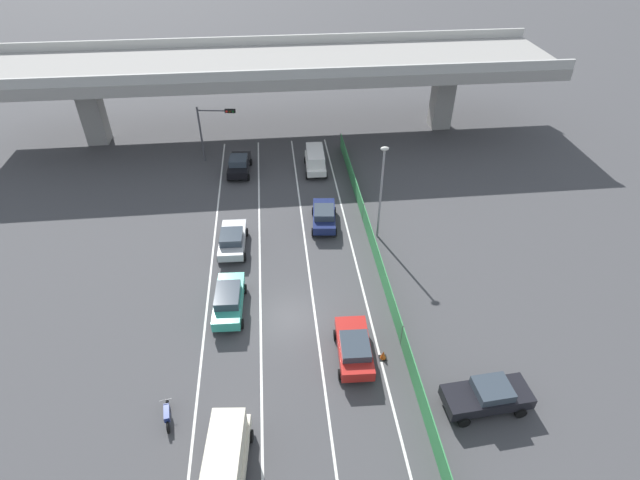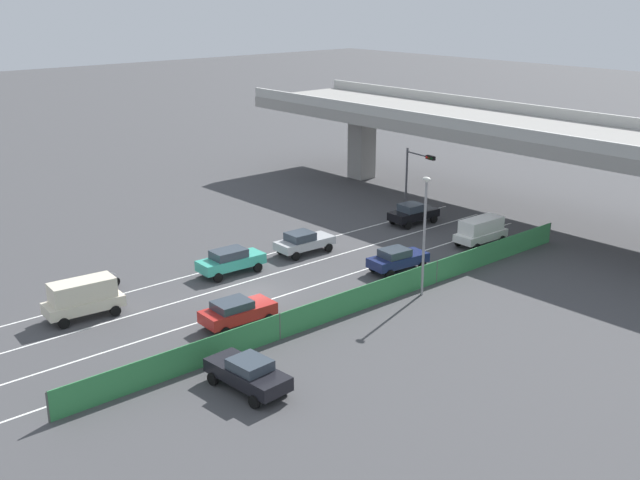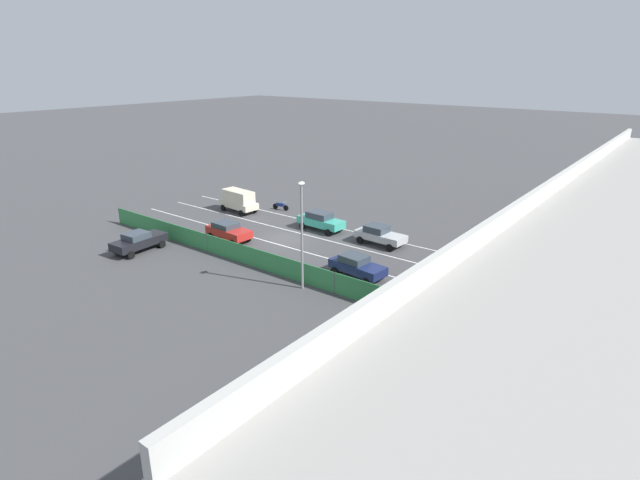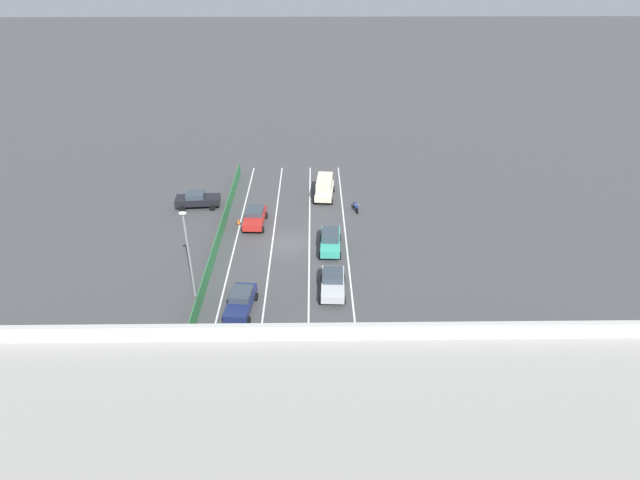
{
  "view_description": "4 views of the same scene",
  "coord_description": "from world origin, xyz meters",
  "px_view_note": "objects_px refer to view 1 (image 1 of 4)",
  "views": [
    {
      "loc": [
        -0.28,
        -22.08,
        22.92
      ],
      "look_at": [
        2.77,
        6.71,
        0.9
      ],
      "focal_mm": 27.66,
      "sensor_mm": 36.0,
      "label": 1
    },
    {
      "loc": [
        37.39,
        -26.86,
        18.44
      ],
      "look_at": [
        -2.11,
        7.68,
        1.36
      ],
      "focal_mm": 43.49,
      "sensor_mm": 36.0,
      "label": 2
    },
    {
      "loc": [
        31.95,
        28.52,
        14.9
      ],
      "look_at": [
        1.83,
        5.21,
        1.45
      ],
      "focal_mm": 28.19,
      "sensor_mm": 36.0,
      "label": 3
    },
    {
      "loc": [
        -2.24,
        41.09,
        25.03
      ],
      "look_at": [
        -2.71,
        2.25,
        1.72
      ],
      "focal_mm": 28.88,
      "sensor_mm": 36.0,
      "label": 4
    }
  ],
  "objects_px": {
    "car_sedan_silver": "(232,239)",
    "car_sedan_black": "(239,164)",
    "car_sedan_red": "(354,347)",
    "motorcycle": "(167,414)",
    "car_van_white": "(315,159)",
    "parked_sedan_dark": "(488,395)",
    "car_taxi_teal": "(229,300)",
    "car_sedan_navy": "(324,216)",
    "traffic_cone": "(383,355)",
    "street_lamp": "(382,185)",
    "traffic_light": "(212,124)",
    "car_van_cream": "(226,456)"
  },
  "relations": [
    {
      "from": "street_lamp",
      "to": "traffic_cone",
      "type": "height_order",
      "value": "street_lamp"
    },
    {
      "from": "car_sedan_navy",
      "to": "car_sedan_silver",
      "type": "xyz_separation_m",
      "value": [
        -7.1,
        -2.39,
        -0.01
      ]
    },
    {
      "from": "street_lamp",
      "to": "traffic_cone",
      "type": "xyz_separation_m",
      "value": [
        -2.02,
        -11.8,
        -4.31
      ]
    },
    {
      "from": "street_lamp",
      "to": "traffic_light",
      "type": "bearing_deg",
      "value": 133.62
    },
    {
      "from": "car_sedan_navy",
      "to": "car_sedan_silver",
      "type": "relative_size",
      "value": 0.98
    },
    {
      "from": "street_lamp",
      "to": "car_sedan_red",
      "type": "bearing_deg",
      "value": -107.81
    },
    {
      "from": "parked_sedan_dark",
      "to": "street_lamp",
      "type": "bearing_deg",
      "value": 99.87
    },
    {
      "from": "motorcycle",
      "to": "traffic_cone",
      "type": "relative_size",
      "value": 3.21
    },
    {
      "from": "car_van_cream",
      "to": "parked_sedan_dark",
      "type": "height_order",
      "value": "car_van_cream"
    },
    {
      "from": "car_sedan_silver",
      "to": "car_sedan_black",
      "type": "xyz_separation_m",
      "value": [
        0.22,
        11.53,
        0.03
      ]
    },
    {
      "from": "car_van_white",
      "to": "traffic_light",
      "type": "height_order",
      "value": "traffic_light"
    },
    {
      "from": "car_sedan_silver",
      "to": "car_sedan_black",
      "type": "bearing_deg",
      "value": 88.92
    },
    {
      "from": "car_taxi_teal",
      "to": "parked_sedan_dark",
      "type": "bearing_deg",
      "value": -31.96
    },
    {
      "from": "car_sedan_red",
      "to": "motorcycle",
      "type": "xyz_separation_m",
      "value": [
        -10.19,
        -2.97,
        -0.46
      ]
    },
    {
      "from": "car_sedan_navy",
      "to": "car_sedan_black",
      "type": "height_order",
      "value": "car_sedan_black"
    },
    {
      "from": "car_van_white",
      "to": "parked_sedan_dark",
      "type": "bearing_deg",
      "value": -76.2
    },
    {
      "from": "car_sedan_black",
      "to": "street_lamp",
      "type": "bearing_deg",
      "value": -45.58
    },
    {
      "from": "car_sedan_black",
      "to": "parked_sedan_dark",
      "type": "xyz_separation_m",
      "value": [
        13.52,
        -26.55,
        -0.02
      ]
    },
    {
      "from": "car_van_white",
      "to": "parked_sedan_dark",
      "type": "xyz_separation_m",
      "value": [
        6.46,
        -26.3,
        -0.27
      ]
    },
    {
      "from": "car_van_cream",
      "to": "traffic_light",
      "type": "bearing_deg",
      "value": 94.33
    },
    {
      "from": "car_sedan_silver",
      "to": "car_sedan_red",
      "type": "xyz_separation_m",
      "value": [
        7.32,
        -11.11,
        0.02
      ]
    },
    {
      "from": "car_sedan_silver",
      "to": "car_sedan_red",
      "type": "relative_size",
      "value": 1.03
    },
    {
      "from": "car_van_cream",
      "to": "car_sedan_black",
      "type": "xyz_separation_m",
      "value": [
        -0.14,
        28.66,
        -0.36
      ]
    },
    {
      "from": "car_sedan_navy",
      "to": "traffic_cone",
      "type": "xyz_separation_m",
      "value": [
        1.93,
        -13.7,
        -0.63
      ]
    },
    {
      "from": "car_taxi_teal",
      "to": "car_sedan_black",
      "type": "bearing_deg",
      "value": 89.32
    },
    {
      "from": "car_sedan_red",
      "to": "parked_sedan_dark",
      "type": "bearing_deg",
      "value": -31.31
    },
    {
      "from": "traffic_light",
      "to": "street_lamp",
      "type": "height_order",
      "value": "street_lamp"
    },
    {
      "from": "motorcycle",
      "to": "parked_sedan_dark",
      "type": "distance_m",
      "value": 16.64
    },
    {
      "from": "car_sedan_navy",
      "to": "parked_sedan_dark",
      "type": "xyz_separation_m",
      "value": [
        6.64,
        -17.4,
        0.0
      ]
    },
    {
      "from": "car_taxi_teal",
      "to": "car_sedan_black",
      "type": "distance_m",
      "value": 17.98
    },
    {
      "from": "traffic_light",
      "to": "traffic_cone",
      "type": "bearing_deg",
      "value": -66.58
    },
    {
      "from": "car_van_cream",
      "to": "traffic_light",
      "type": "height_order",
      "value": "traffic_light"
    },
    {
      "from": "car_taxi_teal",
      "to": "motorcycle",
      "type": "height_order",
      "value": "car_taxi_teal"
    },
    {
      "from": "car_van_cream",
      "to": "car_sedan_red",
      "type": "height_order",
      "value": "car_van_cream"
    },
    {
      "from": "parked_sedan_dark",
      "to": "car_taxi_teal",
      "type": "bearing_deg",
      "value": 148.04
    },
    {
      "from": "car_sedan_red",
      "to": "motorcycle",
      "type": "distance_m",
      "value": 10.62
    },
    {
      "from": "car_van_cream",
      "to": "traffic_cone",
      "type": "xyz_separation_m",
      "value": [
        8.68,
        5.81,
        -1.01
      ]
    },
    {
      "from": "car_sedan_black",
      "to": "traffic_light",
      "type": "xyz_separation_m",
      "value": [
        -2.24,
        2.66,
        2.92
      ]
    },
    {
      "from": "car_van_white",
      "to": "car_sedan_silver",
      "type": "bearing_deg",
      "value": -122.84
    },
    {
      "from": "traffic_light",
      "to": "car_sedan_black",
      "type": "bearing_deg",
      "value": -49.96
    },
    {
      "from": "car_sedan_navy",
      "to": "traffic_light",
      "type": "height_order",
      "value": "traffic_light"
    },
    {
      "from": "car_van_white",
      "to": "parked_sedan_dark",
      "type": "relative_size",
      "value": 0.94
    },
    {
      "from": "car_taxi_teal",
      "to": "street_lamp",
      "type": "xyz_separation_m",
      "value": [
        11.04,
        6.93,
        3.63
      ]
    },
    {
      "from": "car_van_white",
      "to": "car_taxi_teal",
      "type": "bearing_deg",
      "value": -112.32
    },
    {
      "from": "car_sedan_navy",
      "to": "car_taxi_teal",
      "type": "height_order",
      "value": "car_taxi_teal"
    },
    {
      "from": "car_sedan_black",
      "to": "traffic_cone",
      "type": "height_order",
      "value": "car_sedan_black"
    },
    {
      "from": "car_van_white",
      "to": "car_van_cream",
      "type": "distance_m",
      "value": 29.24
    },
    {
      "from": "motorcycle",
      "to": "street_lamp",
      "type": "bearing_deg",
      "value": 46.31
    },
    {
      "from": "motorcycle",
      "to": "traffic_cone",
      "type": "distance_m",
      "value": 12.21
    },
    {
      "from": "car_sedan_red",
      "to": "car_sedan_navy",
      "type": "bearing_deg",
      "value": 90.94
    }
  ]
}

